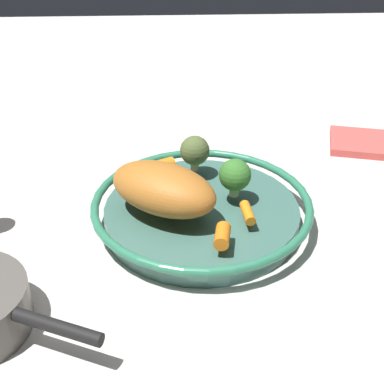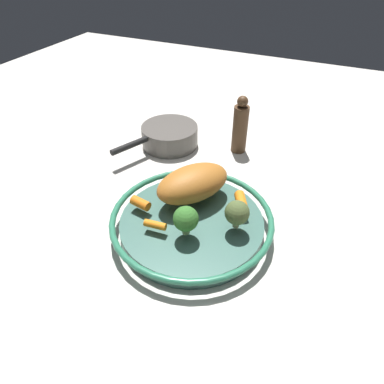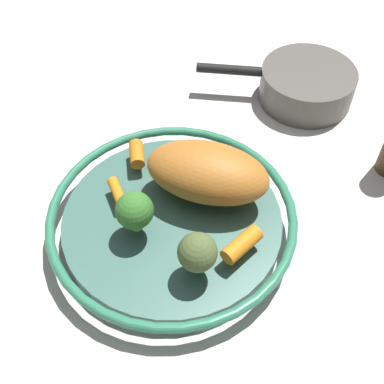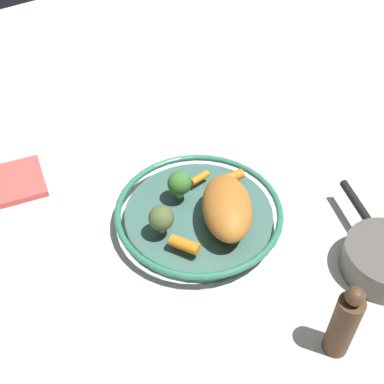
{
  "view_description": "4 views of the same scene",
  "coord_description": "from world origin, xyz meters",
  "px_view_note": "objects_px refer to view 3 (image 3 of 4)",
  "views": [
    {
      "loc": [
        -0.04,
        -0.7,
        0.49
      ],
      "look_at": [
        -0.02,
        -0.02,
        0.07
      ],
      "focal_mm": 53.22,
      "sensor_mm": 36.0,
      "label": 1
    },
    {
      "loc": [
        0.46,
        0.21,
        0.5
      ],
      "look_at": [
        -0.03,
        -0.01,
        0.08
      ],
      "focal_mm": 32.3,
      "sensor_mm": 36.0,
      "label": 2
    },
    {
      "loc": [
        0.09,
        0.38,
        0.56
      ],
      "look_at": [
        -0.03,
        0.0,
        0.07
      ],
      "focal_mm": 46.91,
      "sensor_mm": 36.0,
      "label": 3
    },
    {
      "loc": [
        -0.51,
        0.39,
        0.72
      ],
      "look_at": [
        0.01,
        0.01,
        0.08
      ],
      "focal_mm": 45.44,
      "sensor_mm": 36.0,
      "label": 4
    }
  ],
  "objects_px": {
    "baby_carrot_right": "(137,154)",
    "broccoli_floret_edge": "(134,211)",
    "broccoli_floret_large": "(198,253)",
    "baby_carrot_left": "(242,245)",
    "baby_carrot_back": "(117,192)",
    "saucepan": "(305,85)",
    "roast_chicken_piece": "(207,172)",
    "serving_bowl": "(172,221)"
  },
  "relations": [
    {
      "from": "baby_carrot_left",
      "to": "broccoli_floret_edge",
      "type": "relative_size",
      "value": 0.93
    },
    {
      "from": "serving_bowl",
      "to": "roast_chicken_piece",
      "type": "distance_m",
      "value": 0.08
    },
    {
      "from": "roast_chicken_piece",
      "to": "baby_carrot_right",
      "type": "distance_m",
      "value": 0.11
    },
    {
      "from": "roast_chicken_piece",
      "to": "broccoli_floret_large",
      "type": "distance_m",
      "value": 0.12
    },
    {
      "from": "baby_carrot_right",
      "to": "baby_carrot_back",
      "type": "bearing_deg",
      "value": 54.46
    },
    {
      "from": "baby_carrot_back",
      "to": "broccoli_floret_large",
      "type": "height_order",
      "value": "broccoli_floret_large"
    },
    {
      "from": "baby_carrot_right",
      "to": "baby_carrot_left",
      "type": "xyz_separation_m",
      "value": [
        -0.09,
        0.18,
        0.0
      ]
    },
    {
      "from": "baby_carrot_back",
      "to": "broccoli_floret_edge",
      "type": "relative_size",
      "value": 0.73
    },
    {
      "from": "roast_chicken_piece",
      "to": "serving_bowl",
      "type": "bearing_deg",
      "value": 22.29
    },
    {
      "from": "roast_chicken_piece",
      "to": "broccoli_floret_large",
      "type": "xyz_separation_m",
      "value": [
        0.05,
        0.11,
        -0.0
      ]
    },
    {
      "from": "baby_carrot_right",
      "to": "broccoli_floret_large",
      "type": "distance_m",
      "value": 0.2
    },
    {
      "from": "broccoli_floret_edge",
      "to": "broccoli_floret_large",
      "type": "height_order",
      "value": "same"
    },
    {
      "from": "baby_carrot_left",
      "to": "baby_carrot_back",
      "type": "xyz_separation_m",
      "value": [
        0.13,
        -0.13,
        -0.0
      ]
    },
    {
      "from": "baby_carrot_right",
      "to": "baby_carrot_left",
      "type": "bearing_deg",
      "value": 114.92
    },
    {
      "from": "baby_carrot_left",
      "to": "broccoli_floret_large",
      "type": "distance_m",
      "value": 0.06
    },
    {
      "from": "roast_chicken_piece",
      "to": "broccoli_floret_large",
      "type": "bearing_deg",
      "value": 66.37
    },
    {
      "from": "baby_carrot_left",
      "to": "saucepan",
      "type": "relative_size",
      "value": 0.22
    },
    {
      "from": "baby_carrot_back",
      "to": "broccoli_floret_large",
      "type": "distance_m",
      "value": 0.15
    },
    {
      "from": "baby_carrot_left",
      "to": "broccoli_floret_edge",
      "type": "xyz_separation_m",
      "value": [
        0.11,
        -0.07,
        0.02
      ]
    },
    {
      "from": "baby_carrot_right",
      "to": "saucepan",
      "type": "height_order",
      "value": "baby_carrot_right"
    },
    {
      "from": "roast_chicken_piece",
      "to": "baby_carrot_right",
      "type": "bearing_deg",
      "value": -46.97
    },
    {
      "from": "roast_chicken_piece",
      "to": "baby_carrot_left",
      "type": "xyz_separation_m",
      "value": [
        -0.01,
        0.1,
        -0.02
      ]
    },
    {
      "from": "broccoli_floret_edge",
      "to": "saucepan",
      "type": "distance_m",
      "value": 0.4
    },
    {
      "from": "baby_carrot_back",
      "to": "saucepan",
      "type": "bearing_deg",
      "value": -156.26
    },
    {
      "from": "baby_carrot_right",
      "to": "saucepan",
      "type": "distance_m",
      "value": 0.32
    },
    {
      "from": "baby_carrot_left",
      "to": "baby_carrot_back",
      "type": "height_order",
      "value": "baby_carrot_left"
    },
    {
      "from": "baby_carrot_left",
      "to": "broccoli_floret_edge",
      "type": "bearing_deg",
      "value": -31.71
    },
    {
      "from": "broccoli_floret_edge",
      "to": "broccoli_floret_large",
      "type": "relative_size",
      "value": 1.01
    },
    {
      "from": "roast_chicken_piece",
      "to": "broccoli_floret_edge",
      "type": "bearing_deg",
      "value": 17.66
    },
    {
      "from": "baby_carrot_right",
      "to": "baby_carrot_back",
      "type": "height_order",
      "value": "baby_carrot_right"
    },
    {
      "from": "broccoli_floret_large",
      "to": "broccoli_floret_edge",
      "type": "bearing_deg",
      "value": -55.22
    },
    {
      "from": "broccoli_floret_large",
      "to": "baby_carrot_back",
      "type": "bearing_deg",
      "value": -63.9
    },
    {
      "from": "serving_bowl",
      "to": "broccoli_floret_large",
      "type": "xyz_separation_m",
      "value": [
        -0.01,
        0.09,
        0.05
      ]
    },
    {
      "from": "baby_carrot_left",
      "to": "broccoli_floret_edge",
      "type": "height_order",
      "value": "broccoli_floret_edge"
    },
    {
      "from": "saucepan",
      "to": "broccoli_floret_large",
      "type": "bearing_deg",
      "value": 45.95
    },
    {
      "from": "broccoli_floret_edge",
      "to": "baby_carrot_right",
      "type": "bearing_deg",
      "value": -103.59
    },
    {
      "from": "roast_chicken_piece",
      "to": "baby_carrot_left",
      "type": "height_order",
      "value": "roast_chicken_piece"
    },
    {
      "from": "baby_carrot_right",
      "to": "broccoli_floret_edge",
      "type": "bearing_deg",
      "value": 76.41
    },
    {
      "from": "roast_chicken_piece",
      "to": "saucepan",
      "type": "distance_m",
      "value": 0.3
    },
    {
      "from": "broccoli_floret_edge",
      "to": "saucepan",
      "type": "relative_size",
      "value": 0.23
    },
    {
      "from": "roast_chicken_piece",
      "to": "broccoli_floret_edge",
      "type": "height_order",
      "value": "roast_chicken_piece"
    },
    {
      "from": "roast_chicken_piece",
      "to": "baby_carrot_left",
      "type": "bearing_deg",
      "value": 95.37
    }
  ]
}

